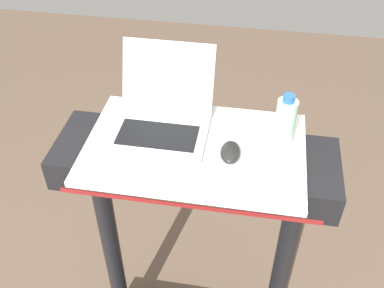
# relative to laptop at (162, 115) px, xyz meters

# --- Properties ---
(desk_board) EXTENTS (0.68, 0.44, 0.02)m
(desk_board) POSITION_rel_laptop_xyz_m (0.12, -0.08, -0.06)
(desk_board) COLOR white
(desk_board) RESTS_ON treadmill_base
(laptop) EXTENTS (0.30, 0.32, 0.23)m
(laptop) POSITION_rel_laptop_xyz_m (0.00, 0.00, 0.00)
(laptop) COLOR #B7B7BC
(laptop) RESTS_ON desk_board
(computer_mouse) EXTENTS (0.06, 0.10, 0.03)m
(computer_mouse) POSITION_rel_laptop_xyz_m (0.23, -0.11, -0.03)
(computer_mouse) COLOR black
(computer_mouse) RESTS_ON desk_board
(water_bottle) EXTENTS (0.06, 0.06, 0.18)m
(water_bottle) POSITION_rel_laptop_xyz_m (0.38, -0.02, 0.04)
(water_bottle) COLOR #9EDBB2
(water_bottle) RESTS_ON desk_board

